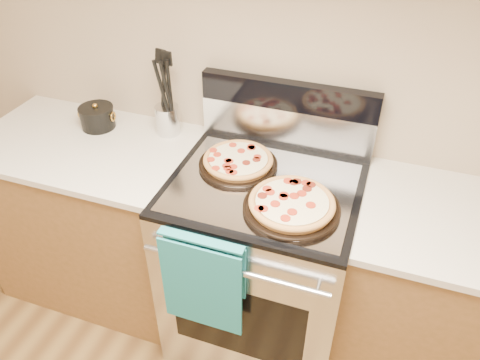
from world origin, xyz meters
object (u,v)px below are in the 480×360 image
(pepperoni_pizza_front, at_px, (292,205))
(utensil_crock, at_px, (168,120))
(range_body, at_px, (262,265))
(pepperoni_pizza_back, at_px, (238,161))
(saucepan, at_px, (97,118))

(pepperoni_pizza_front, bearing_deg, utensil_crock, 151.63)
(range_body, distance_m, pepperoni_pizza_back, 0.52)
(pepperoni_pizza_front, height_order, saucepan, saucepan)
(utensil_crock, distance_m, saucepan, 0.35)
(pepperoni_pizza_front, height_order, utensil_crock, utensil_crock)
(pepperoni_pizza_back, bearing_deg, pepperoni_pizza_front, -35.56)
(utensil_crock, bearing_deg, range_body, -23.79)
(pepperoni_pizza_back, xyz_separation_m, saucepan, (-0.74, 0.11, 0.01))
(pepperoni_pizza_back, distance_m, saucepan, 0.75)
(pepperoni_pizza_front, bearing_deg, range_body, 137.28)
(pepperoni_pizza_front, xyz_separation_m, saucepan, (-1.02, 0.31, 0.01))
(pepperoni_pizza_front, bearing_deg, pepperoni_pizza_back, 144.44)
(range_body, distance_m, pepperoni_pizza_front, 0.54)
(pepperoni_pizza_back, bearing_deg, saucepan, 171.91)
(utensil_crock, xyz_separation_m, saucepan, (-0.34, -0.06, -0.02))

